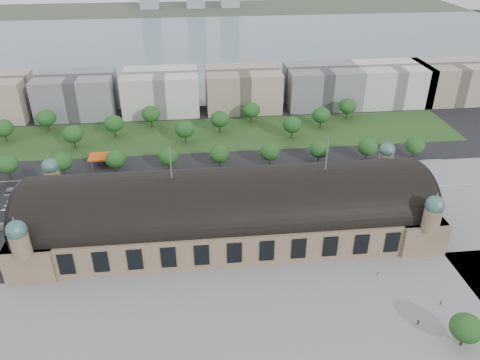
{
  "coord_description": "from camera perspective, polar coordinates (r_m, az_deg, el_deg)",
  "views": [
    {
      "loc": [
        -11.49,
        -144.22,
        105.2
      ],
      "look_at": [
        5.74,
        15.93,
        14.0
      ],
      "focal_mm": 35.0,
      "sensor_mm": 36.0,
      "label": 1
    }
  ],
  "objects": [
    {
      "name": "pedestrian_0",
      "position": [
        165.74,
        16.48,
        -10.94
      ],
      "size": [
        0.97,
        0.6,
        1.9
      ],
      "primitive_type": "imported",
      "rotation": [
        0.0,
        0.0,
        -0.07
      ],
      "color": "gray",
      "rests_on": "ground"
    },
    {
      "name": "parked_car_0",
      "position": [
        203.77,
        -17.8,
        -2.91
      ],
      "size": [
        4.61,
        3.0,
        1.43
      ],
      "primitive_type": "imported",
      "rotation": [
        0.0,
        0.0,
        -1.2
      ],
      "color": "black",
      "rests_on": "ground"
    },
    {
      "name": "plaza_south",
      "position": [
        146.88,
        4.33,
        -16.34
      ],
      "size": [
        190.0,
        48.0,
        0.12
      ],
      "primitive_type": "cube",
      "color": "gray",
      "rests_on": "ground"
    },
    {
      "name": "pedestrian_4",
      "position": [
        153.08,
        20.86,
        -15.93
      ],
      "size": [
        1.2,
        1.01,
        1.73
      ],
      "primitive_type": "imported",
      "rotation": [
        0.0,
        0.0,
        3.71
      ],
      "color": "gray",
      "rests_on": "ground"
    },
    {
      "name": "road_slab",
      "position": [
        210.58,
        -7.63,
        -0.74
      ],
      "size": [
        260.0,
        26.0,
        0.1
      ],
      "primitive_type": "cube",
      "color": "black",
      "rests_on": "ground"
    },
    {
      "name": "tree_row_9",
      "position": [
        244.97,
        20.55,
        4.03
      ],
      "size": [
        9.6,
        9.6,
        11.52
      ],
      "color": "#2D2116",
      "rests_on": "ground"
    },
    {
      "name": "tree_row_1",
      "position": [
        235.79,
        -26.49,
        1.72
      ],
      "size": [
        9.6,
        9.6,
        11.52
      ],
      "color": "#2D2116",
      "rests_on": "ground"
    },
    {
      "name": "tree_row_3",
      "position": [
        223.13,
        -14.92,
        2.47
      ],
      "size": [
        9.6,
        9.6,
        11.52
      ],
      "color": "#2D2116",
      "rests_on": "ground"
    },
    {
      "name": "tree_belt_1",
      "position": [
        276.71,
        -26.89,
        5.68
      ],
      "size": [
        10.4,
        10.4,
        12.48
      ],
      "color": "#2D2116",
      "rests_on": "ground"
    },
    {
      "name": "tree_belt_10",
      "position": [
        267.91,
        9.87,
        7.81
      ],
      "size": [
        10.4,
        10.4,
        12.48
      ],
      "color": "#2D2116",
      "rests_on": "ground"
    },
    {
      "name": "office_2",
      "position": [
        300.39,
        -19.29,
        9.79
      ],
      "size": [
        45.0,
        32.0,
        24.0
      ],
      "primitive_type": "cube",
      "color": "gray",
      "rests_on": "ground"
    },
    {
      "name": "parked_car_5",
      "position": [
        199.02,
        -7.7,
        -2.42
      ],
      "size": [
        6.31,
        5.2,
        1.6
      ],
      "primitive_type": "imported",
      "rotation": [
        0.0,
        0.0,
        -1.04
      ],
      "color": "#999CA1",
      "rests_on": "ground"
    },
    {
      "name": "tree_belt_5",
      "position": [
        270.38,
        -10.81,
        7.93
      ],
      "size": [
        10.4,
        10.4,
        12.48
      ],
      "color": "#2D2116",
      "rests_on": "ground"
    },
    {
      "name": "office_7",
      "position": [
        336.54,
        24.28,
        10.87
      ],
      "size": [
        45.0,
        32.0,
        24.0
      ],
      "primitive_type": "cube",
      "color": "#B2A08C",
      "rests_on": "ground"
    },
    {
      "name": "parked_car_6",
      "position": [
        196.03,
        -9.64,
        -3.13
      ],
      "size": [
        5.94,
        4.56,
        1.6
      ],
      "primitive_type": "imported",
      "rotation": [
        0.0,
        0.0,
        -1.09
      ],
      "color": "black",
      "rests_on": "ground"
    },
    {
      "name": "station",
      "position": [
        173.04,
        -1.33,
        -3.76
      ],
      "size": [
        150.0,
        48.4,
        44.3
      ],
      "color": "#886F54",
      "rests_on": "ground"
    },
    {
      "name": "parked_car_4",
      "position": [
        199.83,
        -17.23,
        -3.47
      ],
      "size": [
        4.83,
        4.4,
        1.6
      ],
      "primitive_type": "imported",
      "rotation": [
        0.0,
        0.0,
        -0.88
      ],
      "color": "#B9B9BB",
      "rests_on": "ground"
    },
    {
      "name": "traffic_car_6",
      "position": [
        228.94,
        20.68,
        0.31
      ],
      "size": [
        5.43,
        2.74,
        1.47
      ],
      "primitive_type": "imported",
      "rotation": [
        0.0,
        0.0,
        -1.63
      ],
      "color": "silver",
      "rests_on": "ground"
    },
    {
      "name": "office_5",
      "position": [
        303.61,
        9.93,
        11.21
      ],
      "size": [
        45.0,
        32.0,
        24.0
      ],
      "primitive_type": "cube",
      "color": "gray",
      "rests_on": "ground"
    },
    {
      "name": "tree_belt_6",
      "position": [
        247.16,
        -6.73,
        6.16
      ],
      "size": [
        10.4,
        10.4,
        12.48
      ],
      "color": "#2D2116",
      "rests_on": "ground"
    },
    {
      "name": "far_shore",
      "position": [
        650.88,
        -5.38,
        20.1
      ],
      "size": [
        700.0,
        120.0,
        0.14
      ],
      "primitive_type": "cube",
      "color": "#44513D",
      "rests_on": "ground"
    },
    {
      "name": "tree_plaza_s",
      "position": [
        147.94,
        25.87,
        -15.93
      ],
      "size": [
        9.0,
        9.0,
        10.64
      ],
      "color": "#2D2116",
      "rests_on": "ground"
    },
    {
      "name": "lake",
      "position": [
        454.71,
        -4.71,
        16.05
      ],
      "size": [
        700.0,
        320.0,
        0.08
      ],
      "primitive_type": "cube",
      "color": "slate",
      "rests_on": "ground"
    },
    {
      "name": "traffic_car_2",
      "position": [
        205.25,
        -17.07,
        -2.52
      ],
      "size": [
        5.56,
        2.86,
        1.5
      ],
      "primitive_type": "imported",
      "rotation": [
        0.0,
        0.0,
        -1.64
      ],
      "color": "black",
      "rests_on": "ground"
    },
    {
      "name": "tree_belt_2",
      "position": [
        281.13,
        -22.53,
        7.01
      ],
      "size": [
        10.4,
        10.4,
        12.48
      ],
      "color": "#2D2116",
      "rests_on": "ground"
    },
    {
      "name": "bus_east",
      "position": [
        205.7,
        1.38,
        -0.66
      ],
      "size": [
        13.31,
        3.83,
        3.66
      ],
      "primitive_type": "imported",
      "rotation": [
        0.0,
        0.0,
        1.51
      ],
      "color": "beige",
      "rests_on": "ground"
    },
    {
      "name": "tree_row_8",
      "position": [
        235.43,
        15.28,
        3.88
      ],
      "size": [
        9.6,
        9.6,
        11.52
      ],
      "color": "#2D2116",
      "rests_on": "ground"
    },
    {
      "name": "office_3",
      "position": [
        293.05,
        -9.6,
        10.56
      ],
      "size": [
        45.0,
        32.0,
        24.0
      ],
      "primitive_type": "cube",
      "color": "silver",
      "rests_on": "ground"
    },
    {
      "name": "tree_belt_4",
      "position": [
        261.67,
        -15.13,
        6.67
      ],
      "size": [
        10.4,
        10.4,
        12.48
      ],
      "color": "#2D2116",
      "rests_on": "ground"
    },
    {
      "name": "ground",
      "position": [
        178.88,
        -1.29,
        -6.51
      ],
      "size": [
        900.0,
        900.0,
        0.0
      ],
      "primitive_type": "plane",
      "color": "black",
      "rests_on": "ground"
    },
    {
      "name": "tree_belt_11",
      "position": [
        284.15,
        12.99,
        8.76
      ],
      "size": [
        10.4,
        10.4,
        12.48
      ],
      "color": "#2D2116",
      "rests_on": "ground"
    },
    {
      "name": "tree_row_4",
      "position": [
        220.48,
        -8.76,
        2.83
      ],
      "size": [
        9.6,
        9.6,
        11.52
      ],
      "color": "#2D2116",
      "rests_on": "ground"
    },
    {
      "name": "traffic_car_4",
      "position": [
        202.79,
        1.74,
        -1.53
      ],
      "size": [
        3.85,
        1.57,
        1.31
      ],
      "primitive_type": "imported",
      "rotation": [
        0.0,
        0.0,
        -1.56
      ],
      "color": "#16213F",
      "rests_on": "ground"
    },
    {
      "name": "petrol_station",
      "position": [
        236.95,
        -15.83,
        2.76
      ],
      "size": [
        14.0,
        13.0,
        5.05
      ],
      "color": "#E1510D",
      "rests_on": "ground"
    },
    {
      "name": "tree_row_7",
      "position": [
        228.03,
        9.63,
        3.69
      ],
      "size": [
        9.6,
        9.6,
        11.52
      ],
      "color": "#2D2116",
      "rests_on": "ground"
    },
    {
      "name": "traffic_car_3",
      "position": [
        217.89,
        -14.15,
        -0.12
      ],
      "size": [
        4.95,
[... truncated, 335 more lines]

